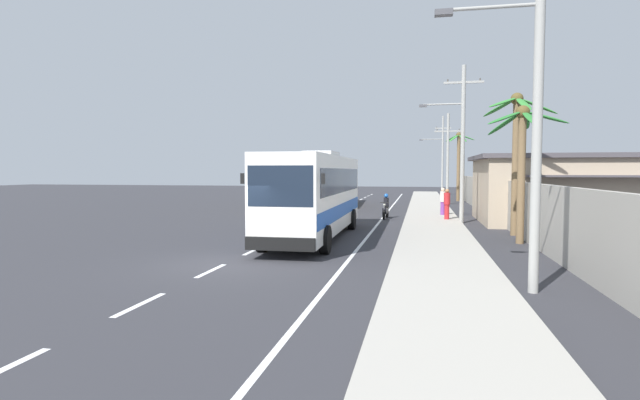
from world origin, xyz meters
TOP-DOWN VIEW (x-y plane):
  - ground_plane at (0.00, 0.00)m, footprint 160.00×160.00m
  - sidewalk_kerb at (6.80, 10.00)m, footprint 3.20×90.00m
  - lane_markings at (2.33, 14.56)m, footprint 3.93×71.00m
  - boundary_wall at (10.60, 14.00)m, footprint 0.24×60.00m
  - coach_bus_foreground at (1.55, 6.48)m, footprint 2.89×11.71m
  - coach_bus_far_lane at (-1.79, 26.10)m, footprint 3.41×11.81m
  - motorcycle_beside_bus at (3.99, 16.11)m, footprint 0.56×1.96m
  - pedestrian_near_kerb at (7.55, 17.88)m, footprint 0.36×0.36m
  - pedestrian_midwalk at (7.66, 14.94)m, footprint 0.36×0.36m
  - utility_pole_nearest at (8.75, -2.03)m, footprint 3.46×0.24m
  - utility_pole_mid at (8.35, 14.23)m, footprint 3.55×0.24m
  - utility_pole_far at (8.48, 30.49)m, footprint 2.39×0.24m
  - utility_pole_distant at (8.62, 46.74)m, footprint 3.74×0.24m
  - palm_nearest at (9.80, 35.42)m, footprint 2.87×2.84m
  - palm_second at (10.13, 6.51)m, footprint 3.30×3.31m
  - palm_third at (10.38, 9.18)m, footprint 3.25×3.50m
  - roadside_building at (15.15, 15.44)m, footprint 11.89×8.82m

SIDE VIEW (x-z plane):
  - ground_plane at x=0.00m, z-range 0.00..0.00m
  - lane_markings at x=2.33m, z-range 0.00..0.01m
  - sidewalk_kerb at x=6.80m, z-range 0.00..0.14m
  - motorcycle_beside_bus at x=3.99m, z-range -0.14..1.42m
  - pedestrian_near_kerb at x=7.55m, z-range 0.19..1.95m
  - pedestrian_midwalk at x=7.66m, z-range 0.19..1.99m
  - boundary_wall at x=10.60m, z-range 0.00..2.49m
  - roadside_building at x=15.15m, z-range 0.02..3.90m
  - coach_bus_foreground at x=1.55m, z-range 0.08..3.97m
  - coach_bus_far_lane at x=-1.79m, z-range 0.08..3.99m
  - palm_second at x=10.13m, z-range 1.15..6.79m
  - utility_pole_far at x=8.48m, z-range 0.18..8.31m
  - palm_third at x=10.38m, z-range 1.26..7.81m
  - palm_nearest at x=9.80m, z-range 1.17..8.00m
  - utility_pole_mid at x=8.35m, z-range 0.33..9.28m
  - utility_pole_nearest at x=8.75m, z-range 0.31..9.57m
  - utility_pole_distant at x=8.62m, z-range 0.28..9.94m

